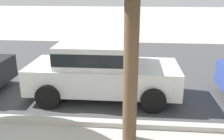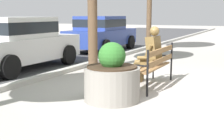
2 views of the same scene
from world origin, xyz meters
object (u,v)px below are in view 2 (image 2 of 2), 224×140
(park_bench, at_px, (154,63))
(parked_car_blue, at_px, (101,32))
(bronze_statue_seated, at_px, (148,56))
(parked_car_white, at_px, (18,41))
(concrete_planter, at_px, (112,79))

(park_bench, height_order, parked_car_blue, parked_car_blue)
(bronze_statue_seated, relative_size, parked_car_white, 0.33)
(bronze_statue_seated, bearing_deg, park_bench, -133.63)
(park_bench, xyz_separation_m, parked_car_blue, (5.77, 4.42, 0.30))
(concrete_planter, distance_m, parked_car_white, 4.52)
(concrete_planter, bearing_deg, parked_car_blue, 29.38)
(bronze_statue_seated, xyz_separation_m, concrete_planter, (-1.67, 0.13, -0.25))
(concrete_planter, height_order, parked_car_white, parked_car_white)
(bronze_statue_seated, distance_m, parked_car_blue, 6.98)
(parked_car_white, height_order, parked_car_blue, same)
(park_bench, height_order, bronze_statue_seated, bronze_statue_seated)
(bronze_statue_seated, bearing_deg, parked_car_white, 86.70)
(parked_car_white, relative_size, parked_car_blue, 1.00)
(concrete_planter, height_order, parked_car_blue, parked_car_blue)
(concrete_planter, bearing_deg, parked_car_white, 64.86)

